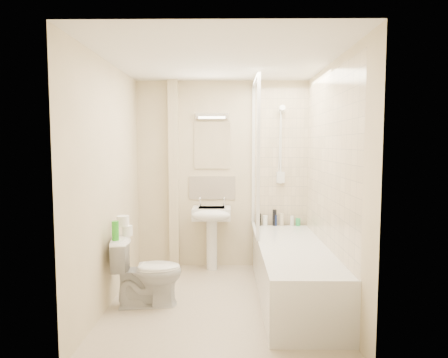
{
  "coord_description": "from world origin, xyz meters",
  "views": [
    {
      "loc": [
        0.08,
        -3.9,
        1.59
      ],
      "look_at": [
        0.03,
        0.2,
        1.24
      ],
      "focal_mm": 32.0,
      "sensor_mm": 36.0,
      "label": 1
    }
  ],
  "objects": [
    {
      "name": "floor",
      "position": [
        0.0,
        0.0,
        0.0
      ],
      "size": [
        2.5,
        2.5,
        0.0
      ],
      "primitive_type": "plane",
      "color": "beige",
      "rests_on": "ground"
    },
    {
      "name": "wall_back",
      "position": [
        0.0,
        1.25,
        1.2
      ],
      "size": [
        2.2,
        0.02,
        2.4
      ],
      "primitive_type": "cube",
      "color": "beige",
      "rests_on": "ground"
    },
    {
      "name": "wall_left",
      "position": [
        -1.1,
        0.0,
        1.2
      ],
      "size": [
        0.02,
        2.5,
        2.4
      ],
      "primitive_type": "cube",
      "color": "beige",
      "rests_on": "ground"
    },
    {
      "name": "wall_right",
      "position": [
        1.1,
        0.0,
        1.2
      ],
      "size": [
        0.02,
        2.5,
        2.4
      ],
      "primitive_type": "cube",
      "color": "beige",
      "rests_on": "ground"
    },
    {
      "name": "ceiling",
      "position": [
        0.0,
        0.0,
        2.4
      ],
      "size": [
        2.2,
        2.5,
        0.02
      ],
      "primitive_type": "cube",
      "color": "white",
      "rests_on": "wall_back"
    },
    {
      "name": "tile_back",
      "position": [
        0.75,
        1.24,
        1.42
      ],
      "size": [
        0.7,
        0.01,
        1.75
      ],
      "primitive_type": "cube",
      "color": "beige",
      "rests_on": "wall_back"
    },
    {
      "name": "tile_right",
      "position": [
        1.09,
        0.13,
        1.42
      ],
      "size": [
        0.01,
        2.1,
        1.75
      ],
      "primitive_type": "cube",
      "color": "beige",
      "rests_on": "wall_right"
    },
    {
      "name": "pipe_boxing",
      "position": [
        -0.62,
        1.19,
        1.2
      ],
      "size": [
        0.12,
        0.12,
        2.4
      ],
      "primitive_type": "cube",
      "color": "beige",
      "rests_on": "ground"
    },
    {
      "name": "splashback",
      "position": [
        -0.13,
        1.24,
        1.03
      ],
      "size": [
        0.6,
        0.02,
        0.3
      ],
      "primitive_type": "cube",
      "color": "beige",
      "rests_on": "wall_back"
    },
    {
      "name": "mirror",
      "position": [
        -0.13,
        1.24,
        1.58
      ],
      "size": [
        0.46,
        0.01,
        0.6
      ],
      "primitive_type": "cube",
      "color": "white",
      "rests_on": "wall_back"
    },
    {
      "name": "strip_light",
      "position": [
        -0.13,
        1.22,
        1.95
      ],
      "size": [
        0.42,
        0.07,
        0.07
      ],
      "primitive_type": "cube",
      "color": "silver",
      "rests_on": "wall_back"
    },
    {
      "name": "bathtub",
      "position": [
        0.75,
        0.13,
        0.29
      ],
      "size": [
        0.7,
        2.1,
        0.55
      ],
      "color": "white",
      "rests_on": "ground"
    },
    {
      "name": "shower_screen",
      "position": [
        0.4,
        0.8,
        1.45
      ],
      "size": [
        0.04,
        0.92,
        1.8
      ],
      "color": "white",
      "rests_on": "bathtub"
    },
    {
      "name": "shower_fixture",
      "position": [
        0.75,
        1.19,
        1.55
      ],
      "size": [
        0.1,
        0.16,
        0.99
      ],
      "color": "white",
      "rests_on": "wall_back"
    },
    {
      "name": "pedestal_sink",
      "position": [
        -0.13,
        1.01,
        0.64
      ],
      "size": [
        0.47,
        0.45,
        0.92
      ],
      "color": "white",
      "rests_on": "ground"
    },
    {
      "name": "bottle_black_a",
      "position": [
        0.47,
        1.16,
        0.63
      ],
      "size": [
        0.06,
        0.06,
        0.16
      ],
      "primitive_type": "cylinder",
      "color": "black",
      "rests_on": "bathtub"
    },
    {
      "name": "bottle_white_a",
      "position": [
        0.55,
        1.16,
        0.62
      ],
      "size": [
        0.06,
        0.06,
        0.13
      ],
      "primitive_type": "cylinder",
      "color": "white",
      "rests_on": "bathtub"
    },
    {
      "name": "bottle_black_b",
      "position": [
        0.67,
        1.16,
        0.65
      ],
      "size": [
        0.05,
        0.05,
        0.21
      ],
      "primitive_type": "cylinder",
      "color": "black",
      "rests_on": "bathtub"
    },
    {
      "name": "bottle_blue",
      "position": [
        0.68,
        1.16,
        0.62
      ],
      "size": [
        0.05,
        0.05,
        0.14
      ],
      "primitive_type": "cylinder",
      "color": "navy",
      "rests_on": "bathtub"
    },
    {
      "name": "bottle_cream",
      "position": [
        0.76,
        1.16,
        0.63
      ],
      "size": [
        0.05,
        0.05,
        0.16
      ],
      "primitive_type": "cylinder",
      "color": "beige",
      "rests_on": "bathtub"
    },
    {
      "name": "bottle_white_b",
      "position": [
        0.9,
        1.16,
        0.61
      ],
      "size": [
        0.05,
        0.05,
        0.13
      ],
      "primitive_type": "cylinder",
      "color": "white",
      "rests_on": "bathtub"
    },
    {
      "name": "bottle_green",
      "position": [
        0.97,
        1.16,
        0.6
      ],
      "size": [
        0.06,
        0.06,
        0.1
      ],
      "primitive_type": "cylinder",
      "color": "green",
      "rests_on": "bathtub"
    },
    {
      "name": "toilet",
      "position": [
        -0.72,
        -0.06,
        0.34
      ],
      "size": [
        0.56,
        0.77,
        0.68
      ],
      "primitive_type": "imported",
      "rotation": [
        0.0,
        0.0,
        1.7
      ],
      "color": "white",
      "rests_on": "ground"
    },
    {
      "name": "toilet_roll_lower",
      "position": [
        -0.93,
        0.02,
        0.73
      ],
      "size": [
        0.1,
        0.1,
        0.1
      ],
      "primitive_type": "cylinder",
      "color": "white",
      "rests_on": "toilet"
    },
    {
      "name": "toilet_roll_upper",
      "position": [
        -0.97,
        0.02,
        0.83
      ],
      "size": [
        0.12,
        0.12,
        0.1
      ],
      "primitive_type": "cylinder",
      "color": "white",
      "rests_on": "toilet_roll_lower"
    },
    {
      "name": "green_bottle",
      "position": [
        -0.99,
        -0.18,
        0.77
      ],
      "size": [
        0.07,
        0.07,
        0.19
      ],
      "primitive_type": "cylinder",
      "color": "green",
      "rests_on": "toilet"
    }
  ]
}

